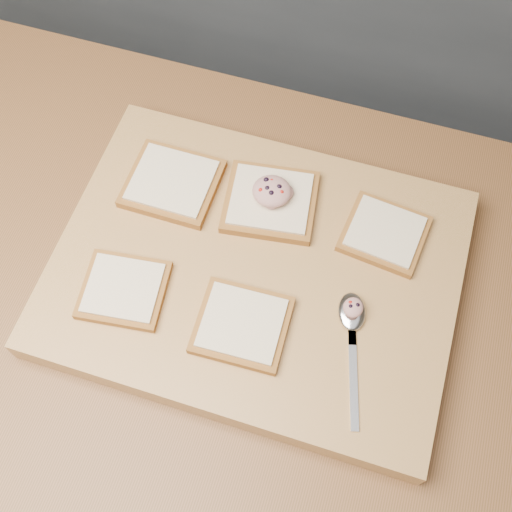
{
  "coord_description": "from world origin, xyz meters",
  "views": [
    {
      "loc": [
        0.09,
        -0.32,
        1.74
      ],
      "look_at": [
        -0.03,
        0.05,
        0.97
      ],
      "focal_mm": 45.0,
      "sensor_mm": 36.0,
      "label": 1
    }
  ],
  "objects_px": {
    "bread_far_center": "(270,201)",
    "tuna_salad_dollop": "(272,191)",
    "cutting_board": "(256,272)",
    "spoon": "(352,321)"
  },
  "relations": [
    {
      "from": "bread_far_center",
      "to": "tuna_salad_dollop",
      "type": "height_order",
      "value": "tuna_salad_dollop"
    },
    {
      "from": "cutting_board",
      "to": "bread_far_center",
      "type": "xyz_separation_m",
      "value": [
        -0.01,
        0.1,
        0.03
      ]
    },
    {
      "from": "bread_far_center",
      "to": "cutting_board",
      "type": "bearing_deg",
      "value": -84.45
    },
    {
      "from": "bread_far_center",
      "to": "spoon",
      "type": "bearing_deg",
      "value": -42.5
    },
    {
      "from": "tuna_salad_dollop",
      "to": "spoon",
      "type": "xyz_separation_m",
      "value": [
        0.15,
        -0.15,
        -0.03
      ]
    },
    {
      "from": "tuna_salad_dollop",
      "to": "spoon",
      "type": "bearing_deg",
      "value": -43.31
    },
    {
      "from": "tuna_salad_dollop",
      "to": "spoon",
      "type": "distance_m",
      "value": 0.21
    },
    {
      "from": "cutting_board",
      "to": "spoon",
      "type": "xyz_separation_m",
      "value": [
        0.15,
        -0.04,
        0.03
      ]
    },
    {
      "from": "cutting_board",
      "to": "spoon",
      "type": "bearing_deg",
      "value": -16.35
    },
    {
      "from": "bread_far_center",
      "to": "tuna_salad_dollop",
      "type": "distance_m",
      "value": 0.02
    }
  ]
}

